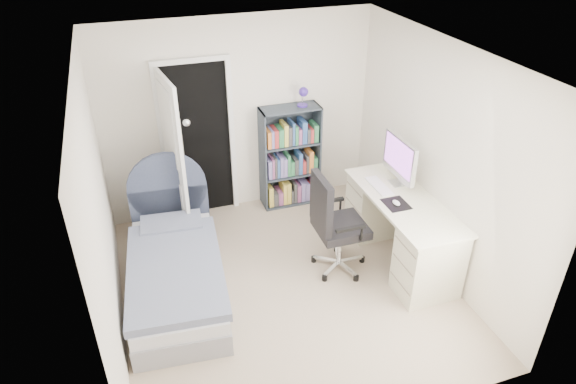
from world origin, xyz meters
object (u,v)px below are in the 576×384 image
object	(u,v)px
floor_lamp	(190,190)
office_chair	(333,220)
desk	(400,227)
bookcase	(290,160)
bed	(176,269)
nightstand	(152,210)

from	to	relation	value
floor_lamp	office_chair	xyz separation A→B (m)	(1.34, -1.17, 0.02)
desk	bookcase	bearing A→B (deg)	115.30
bed	bookcase	xyz separation A→B (m)	(1.72, 1.32, 0.35)
floor_lamp	office_chair	distance (m)	1.78
nightstand	bed	bearing A→B (deg)	-83.95
floor_lamp	desk	bearing A→B (deg)	-30.23
floor_lamp	office_chair	size ratio (longest dim) A/B	1.30
bed	bookcase	bearing A→B (deg)	37.46
desk	nightstand	bearing A→B (deg)	151.55
nightstand	floor_lamp	world-z (taller)	floor_lamp
office_chair	nightstand	bearing A→B (deg)	143.68
office_chair	desk	bearing A→B (deg)	-5.85
bed	office_chair	size ratio (longest dim) A/B	1.71
floor_lamp	bookcase	xyz separation A→B (m)	(1.38, 0.35, -0.00)
bookcase	office_chair	world-z (taller)	bookcase
floor_lamp	office_chair	world-z (taller)	floor_lamp
bed	nightstand	distance (m)	1.14
bookcase	desk	size ratio (longest dim) A/B	0.97
bed	nightstand	world-z (taller)	bed
bookcase	office_chair	size ratio (longest dim) A/B	1.36
bed	bookcase	world-z (taller)	bookcase
floor_lamp	office_chair	bearing A→B (deg)	-40.90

